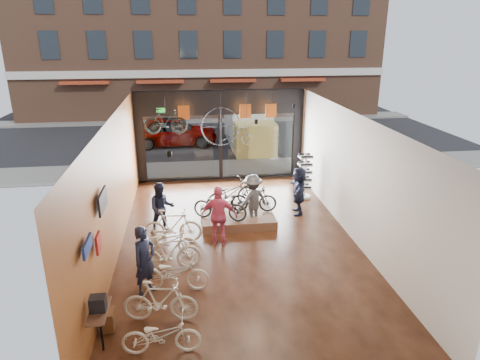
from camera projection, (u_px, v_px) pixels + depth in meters
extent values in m
cube|color=black|center=(238.00, 243.00, 12.97)|extent=(7.00, 12.00, 0.04)
cube|color=black|center=(238.00, 117.00, 11.71)|extent=(7.00, 12.00, 0.04)
cube|color=#9B4F20|center=(113.00, 189.00, 11.91)|extent=(0.04, 12.00, 3.80)
cube|color=beige|center=(355.00, 178.00, 12.77)|extent=(0.04, 12.00, 3.80)
cube|color=beige|center=(287.00, 310.00, 6.70)|extent=(7.00, 0.04, 3.80)
cube|color=#198C26|center=(161.00, 110.00, 17.17)|extent=(0.35, 0.06, 0.18)
cube|color=black|center=(209.00, 133.00, 27.01)|extent=(30.00, 18.00, 0.02)
cube|color=slate|center=(219.00, 169.00, 19.69)|extent=(30.00, 2.40, 0.12)
cube|color=slate|center=(205.00, 119.00, 30.74)|extent=(30.00, 2.00, 0.12)
cube|color=brown|center=(201.00, 17.00, 30.80)|extent=(26.00, 5.00, 14.00)
imported|color=gray|center=(173.00, 131.00, 23.67)|extent=(4.85, 1.95, 1.65)
imported|color=beige|center=(161.00, 335.00, 8.37)|extent=(1.59, 0.62, 0.82)
imported|color=beige|center=(160.00, 301.00, 9.28)|extent=(1.70, 0.69, 0.99)
imported|color=beige|center=(174.00, 273.00, 10.44)|extent=(1.82, 0.88, 0.92)
imported|color=beige|center=(169.00, 253.00, 11.27)|extent=(1.76, 0.66, 1.03)
imported|color=beige|center=(168.00, 241.00, 12.11)|extent=(1.72, 0.81, 0.87)
imported|color=beige|center=(172.00, 226.00, 12.79)|extent=(1.81, 0.64, 1.07)
cube|color=brown|center=(237.00, 217.00, 14.33)|extent=(2.40, 1.80, 0.30)
imported|color=black|center=(220.00, 206.00, 13.66)|extent=(1.88, 1.28, 0.94)
imported|color=black|center=(254.00, 199.00, 14.26)|extent=(1.60, 0.68, 0.93)
imported|color=black|center=(230.00, 193.00, 14.66)|extent=(1.95, 1.39, 0.97)
imported|color=#161C33|center=(145.00, 260.00, 10.19)|extent=(0.74, 0.76, 1.75)
imported|color=#161C33|center=(162.00, 208.00, 13.31)|extent=(0.90, 0.75, 1.66)
imported|color=#CC4C72|center=(219.00, 216.00, 12.57)|extent=(1.14, 0.65, 1.82)
imported|color=#3F3F44|center=(253.00, 200.00, 13.91)|extent=(1.27, 1.08, 1.71)
imported|color=#161C33|center=(299.00, 191.00, 14.76)|extent=(0.73, 1.61, 1.68)
imported|color=black|center=(166.00, 121.00, 15.67)|extent=(1.59, 0.47, 0.95)
cube|color=#CC5919|center=(184.00, 113.00, 16.65)|extent=(0.45, 0.03, 0.55)
cube|color=#CC5919|center=(245.00, 111.00, 16.95)|extent=(0.45, 0.03, 0.55)
cube|color=#CC5919|center=(271.00, 111.00, 17.07)|extent=(0.45, 0.03, 0.55)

